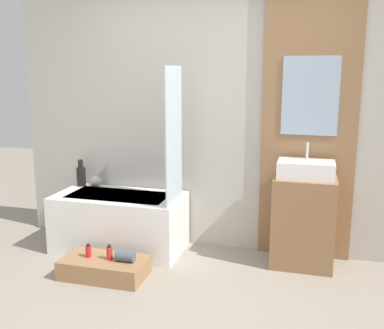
{
  "coord_description": "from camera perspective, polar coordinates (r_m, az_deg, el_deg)",
  "views": [
    {
      "loc": [
        0.87,
        -2.64,
        1.74
      ],
      "look_at": [
        -0.06,
        0.73,
        1.0
      ],
      "focal_mm": 42.0,
      "sensor_mm": 36.0,
      "label": 1
    }
  ],
  "objects": [
    {
      "name": "bottle_soap_primary",
      "position": [
        4.03,
        -13.01,
        -10.67
      ],
      "size": [
        0.05,
        0.05,
        0.12
      ],
      "color": "red",
      "rests_on": "wooden_step_bench"
    },
    {
      "name": "wooden_step_bench",
      "position": [
        4.02,
        -11.07,
        -12.72
      ],
      "size": [
        0.72,
        0.38,
        0.16
      ],
      "primitive_type": "cube",
      "color": "#997047",
      "rests_on": "ground_plane"
    },
    {
      "name": "vase_tall_dark",
      "position": [
        4.81,
        -13.89,
        -1.33
      ],
      "size": [
        0.09,
        0.09,
        0.28
      ],
      "color": "black",
      "rests_on": "bathtub"
    },
    {
      "name": "towel_roll",
      "position": [
        3.89,
        -8.48,
        -11.45
      ],
      "size": [
        0.16,
        0.09,
        0.09
      ],
      "primitive_type": "cylinder",
      "rotation": [
        0.0,
        1.57,
        0.0
      ],
      "color": "#4C5666",
      "rests_on": "wooden_step_bench"
    },
    {
      "name": "glass_shower_screen",
      "position": [
        4.01,
        -2.33,
        3.66
      ],
      "size": [
        0.01,
        0.45,
        1.22
      ],
      "primitive_type": "cube",
      "color": "silver",
      "rests_on": "bathtub"
    },
    {
      "name": "bottle_soap_secondary",
      "position": [
        3.94,
        -10.44,
        -10.98
      ],
      "size": [
        0.05,
        0.05,
        0.13
      ],
      "color": "red",
      "rests_on": "wooden_step_bench"
    },
    {
      "name": "ground_plane",
      "position": [
        3.28,
        -2.52,
        -20.14
      ],
      "size": [
        12.0,
        12.0,
        0.0
      ],
      "primitive_type": "plane",
      "color": "gray"
    },
    {
      "name": "wall_tiled_back",
      "position": [
        4.33,
        3.81,
        6.05
      ],
      "size": [
        4.2,
        0.06,
        2.6
      ],
      "primitive_type": "cube",
      "color": "#B7B2A8",
      "rests_on": "ground_plane"
    },
    {
      "name": "bathtub",
      "position": [
        4.5,
        -9.17,
        -7.21
      ],
      "size": [
        1.24,
        0.64,
        0.55
      ],
      "color": "white",
      "rests_on": "ground_plane"
    },
    {
      "name": "wall_wood_accent",
      "position": [
        4.19,
        14.65,
        5.67
      ],
      "size": [
        0.85,
        0.04,
        2.6
      ],
      "color": "#8E6642",
      "rests_on": "ground_plane"
    },
    {
      "name": "vanity_cabinet",
      "position": [
        4.17,
        13.93,
        -7.1
      ],
      "size": [
        0.54,
        0.4,
        0.82
      ],
      "primitive_type": "cube",
      "color": "#8E6642",
      "rests_on": "ground_plane"
    },
    {
      "name": "sink",
      "position": [
        4.04,
        14.27,
        -0.61
      ],
      "size": [
        0.49,
        0.3,
        0.3
      ],
      "color": "white",
      "rests_on": "vanity_cabinet"
    },
    {
      "name": "vase_round_light",
      "position": [
        4.74,
        -12.15,
        -2.13
      ],
      "size": [
        0.12,
        0.12,
        0.12
      ],
      "primitive_type": "sphere",
      "color": "silver",
      "rests_on": "bathtub"
    }
  ]
}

